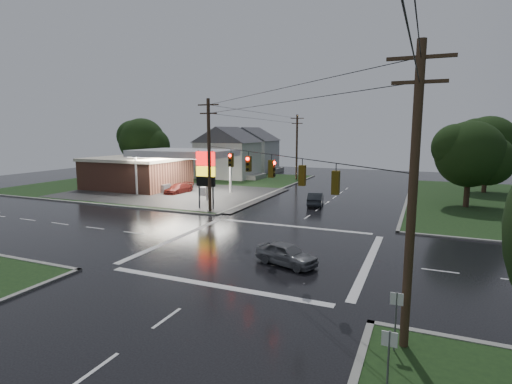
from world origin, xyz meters
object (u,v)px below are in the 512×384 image
at_px(gas_station, 143,171).
at_px(car_crossing, 286,254).
at_px(utility_pole_n, 297,146).
at_px(tree_ne_far, 489,145).
at_px(pylon_sign, 206,170).
at_px(car_north, 316,199).
at_px(house_near, 228,152).
at_px(car_pump, 178,188).
at_px(utility_pole_se, 413,196).
at_px(tree_ne_near, 471,154).
at_px(tree_nw_behind, 143,141).
at_px(house_far, 251,149).
at_px(utility_pole_nw, 209,154).

distance_m(gas_station, car_crossing, 35.88).
bearing_deg(utility_pole_n, tree_ne_far, -8.55).
distance_m(pylon_sign, car_north, 12.15).
bearing_deg(car_north, utility_pole_n, -77.65).
distance_m(house_near, car_pump, 18.31).
bearing_deg(utility_pole_se, tree_ne_near, 81.62).
relative_size(tree_nw_behind, car_north, 2.33).
xyz_separation_m(house_far, car_crossing, (24.45, -50.43, -3.73)).
bearing_deg(car_north, house_near, -53.45).
relative_size(tree_ne_far, car_crossing, 2.48).
xyz_separation_m(utility_pole_nw, tree_ne_far, (26.65, 24.49, 0.46)).
distance_m(gas_station, car_pump, 7.06).
bearing_deg(house_far, car_crossing, -64.13).
relative_size(pylon_sign, car_crossing, 1.52).
xyz_separation_m(utility_pole_nw, utility_pole_se, (19.00, -19.00, 0.00)).
bearing_deg(house_near, house_far, 94.76).
bearing_deg(tree_ne_far, tree_nw_behind, -175.51).
distance_m(utility_pole_se, tree_ne_near, 31.83).
bearing_deg(tree_ne_near, house_near, 158.24).
relative_size(gas_station, tree_ne_near, 2.92).
xyz_separation_m(tree_ne_near, car_pump, (-33.19, -3.81, -4.91)).
distance_m(car_north, car_pump, 18.28).
xyz_separation_m(house_far, car_north, (21.15, -30.97, -3.70)).
bearing_deg(utility_pole_n, pylon_sign, -92.08).
xyz_separation_m(house_far, car_pump, (2.90, -29.82, -3.76)).
relative_size(tree_ne_near, car_pump, 2.02).
bearing_deg(car_north, house_far, -65.85).
relative_size(house_near, car_pump, 2.48).
height_order(tree_ne_near, car_pump, tree_ne_near).
xyz_separation_m(utility_pole_n, house_far, (-12.45, 10.00, -1.06)).
relative_size(tree_ne_near, car_north, 2.10).
distance_m(utility_pole_nw, car_pump, 13.87).
relative_size(utility_pole_nw, tree_nw_behind, 1.10).
bearing_deg(car_crossing, gas_station, 70.07).
height_order(pylon_sign, car_north, pylon_sign).
distance_m(house_far, car_pump, 30.19).
bearing_deg(pylon_sign, utility_pole_nw, -45.00).
bearing_deg(utility_pole_n, utility_pole_nw, -90.00).
xyz_separation_m(car_crossing, car_pump, (-21.55, 20.61, -0.03)).
bearing_deg(car_crossing, tree_ne_near, -7.26).
height_order(pylon_sign, car_pump, pylon_sign).
bearing_deg(tree_ne_near, tree_ne_far, 75.93).
height_order(house_far, car_crossing, house_far).
height_order(gas_station, car_pump, gas_station).
relative_size(utility_pole_n, house_far, 0.95).
relative_size(pylon_sign, tree_ne_far, 0.61).
bearing_deg(car_pump, utility_pole_n, 69.95).
bearing_deg(tree_nw_behind, utility_pole_n, 18.21).
distance_m(pylon_sign, house_near, 27.56).
xyz_separation_m(pylon_sign, tree_nw_behind, (-23.34, 19.49, 2.17)).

